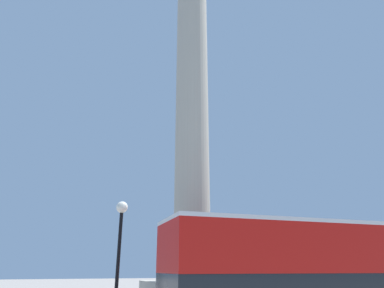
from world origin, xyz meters
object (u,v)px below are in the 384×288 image
Objects in this scene: bus_b at (333,284)px; monument_column at (192,156)px; street_lamp at (119,255)px; equestrian_statue at (337,288)px.

monument_column is at bearing 114.62° from bus_b.
street_lamp is at bearing -157.36° from monument_column.
equestrian_statue is at bearing 16.28° from monument_column.
monument_column is at bearing 22.64° from street_lamp.
equestrian_statue reaches higher than bus_b.
monument_column is 8.98m from bus_b.
monument_column is 13.51m from equestrian_statue.
monument_column reaches higher than bus_b.
equestrian_statue is at bearing 50.07° from bus_b.
equestrian_statue reaches higher than street_lamp.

